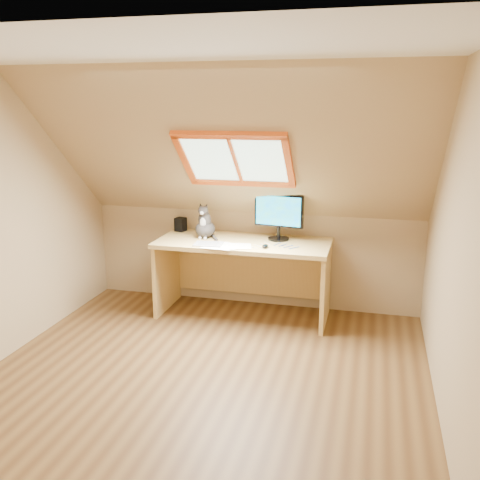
% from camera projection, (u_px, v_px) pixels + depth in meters
% --- Properties ---
extents(ground, '(3.50, 3.50, 0.00)m').
position_uv_depth(ground, '(202.00, 379.00, 4.20)').
color(ground, brown).
rests_on(ground, ground).
extents(room_shell, '(3.52, 3.52, 2.41)m').
position_uv_depth(room_shell, '(195.00, 202.00, 3.76)').
color(room_shell, tan).
rests_on(room_shell, ground).
extents(desk, '(1.72, 0.75, 0.78)m').
position_uv_depth(desk, '(245.00, 261.00, 5.43)').
color(desk, tan).
rests_on(desk, ground).
extents(monitor, '(0.50, 0.21, 0.46)m').
position_uv_depth(monitor, '(279.00, 214.00, 5.29)').
color(monitor, black).
rests_on(monitor, desk).
extents(cat, '(0.20, 0.24, 0.36)m').
position_uv_depth(cat, '(205.00, 225.00, 5.41)').
color(cat, '#3A3533').
rests_on(cat, desk).
extents(desk_speaker, '(0.12, 0.12, 0.14)m').
position_uv_depth(desk_speaker, '(181.00, 224.00, 5.70)').
color(desk_speaker, black).
rests_on(desk_speaker, desk).
extents(graphics_tablet, '(0.29, 0.22, 0.01)m').
position_uv_depth(graphics_tablet, '(209.00, 244.00, 5.16)').
color(graphics_tablet, '#B2B2B7').
rests_on(graphics_tablet, desk).
extents(mouse, '(0.06, 0.10, 0.03)m').
position_uv_depth(mouse, '(265.00, 246.00, 5.05)').
color(mouse, black).
rests_on(mouse, desk).
extents(papers, '(0.35, 0.30, 0.01)m').
position_uv_depth(papers, '(226.00, 246.00, 5.09)').
color(papers, white).
rests_on(papers, desk).
extents(cables, '(0.51, 0.26, 0.01)m').
position_uv_depth(cables, '(275.00, 246.00, 5.11)').
color(cables, silver).
rests_on(cables, desk).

